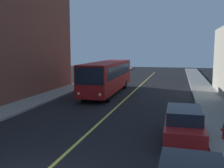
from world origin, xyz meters
TOP-DOWN VIEW (x-y plane):
  - sidewalk_left at (-7.25, 10.00)m, footprint 2.50×90.00m
  - sidewalk_right at (7.25, 10.00)m, footprint 2.50×90.00m
  - lane_stripe_center at (0.00, 15.00)m, footprint 0.16×60.00m
  - city_bus at (-2.41, 18.69)m, footprint 2.81×12.20m
  - parked_car_red at (4.90, 6.33)m, footprint 1.87×4.43m

SIDE VIEW (x-z plane):
  - lane_stripe_center at x=0.00m, z-range 0.00..0.01m
  - sidewalk_left at x=-7.25m, z-range 0.00..0.15m
  - sidewalk_right at x=7.25m, z-range 0.00..0.15m
  - parked_car_red at x=4.90m, z-range 0.03..1.65m
  - city_bus at x=-2.41m, z-range 0.22..3.42m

